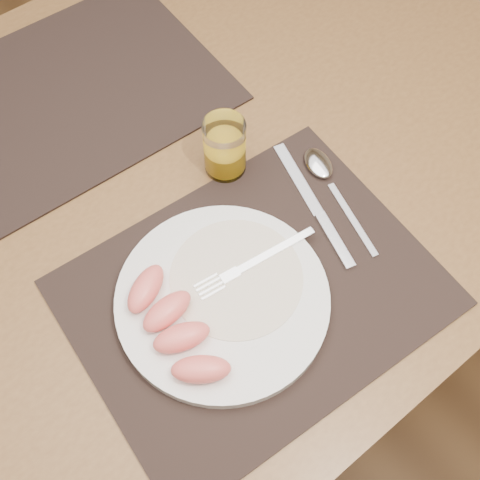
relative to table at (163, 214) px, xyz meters
name	(u,v)px	position (x,y,z in m)	size (l,w,h in m)	color
ground	(192,352)	(0.00, 0.00, -0.67)	(5.00, 5.00, 0.00)	brown
table	(163,214)	(0.00, 0.00, 0.00)	(1.40, 0.90, 0.75)	brown
placemat_near	(254,293)	(0.00, -0.22, 0.09)	(0.45, 0.35, 0.00)	black
placemat_far	(71,94)	(-0.01, 0.22, 0.09)	(0.45, 0.35, 0.00)	black
plate	(223,299)	(-0.04, -0.21, 0.10)	(0.27, 0.27, 0.02)	white
plate_dressing	(236,277)	(-0.01, -0.20, 0.10)	(0.17, 0.17, 0.00)	white
fork	(246,267)	(0.01, -0.19, 0.11)	(0.18, 0.04, 0.00)	silver
knife	(319,214)	(0.14, -0.19, 0.09)	(0.07, 0.22, 0.01)	silver
spoon	(323,171)	(0.20, -0.14, 0.09)	(0.07, 0.19, 0.01)	silver
juice_glass	(225,149)	(0.09, -0.04, 0.13)	(0.06, 0.06, 0.09)	white
grapefruit_wedges	(173,326)	(-0.11, -0.20, 0.12)	(0.09, 0.19, 0.03)	#FE7567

